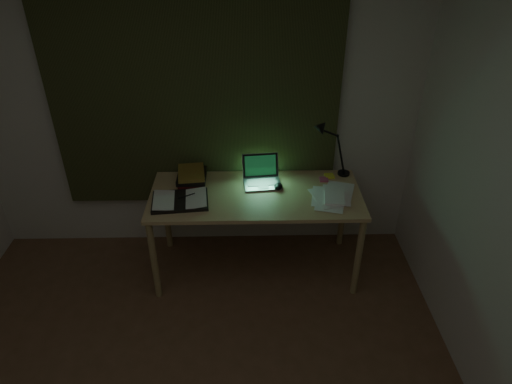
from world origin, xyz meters
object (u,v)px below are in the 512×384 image
desk (256,232)px  book_stack (193,176)px  laptop (263,173)px  open_textbook (180,200)px  desk_lamp (347,145)px  loose_papers (328,196)px

desk → book_stack: 0.67m
desk → laptop: 0.49m
open_textbook → book_stack: bearing=71.1°
desk_lamp → open_textbook: bearing=-172.8°
loose_papers → desk_lamp: size_ratio=0.67×
desk → open_textbook: (-0.56, -0.11, 0.38)m
open_textbook → loose_papers: size_ratio=1.16×
open_textbook → book_stack: (0.07, 0.29, 0.04)m
loose_papers → desk_lamp: (0.18, 0.35, 0.25)m
laptop → loose_papers: bearing=-27.7°
laptop → book_stack: laptop is taller
open_textbook → book_stack: 0.30m
desk → laptop: laptop is taller
book_stack → desk_lamp: (1.21, 0.09, 0.21)m
open_textbook → book_stack: book_stack is taller
laptop → loose_papers: laptop is taller
open_textbook → loose_papers: 1.09m
open_textbook → desk_lamp: desk_lamp is taller
desk_lamp → desk: bearing=-168.4°
desk → open_textbook: 0.68m
open_textbook → desk_lamp: size_ratio=0.78×
laptop → book_stack: bearing=167.9°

